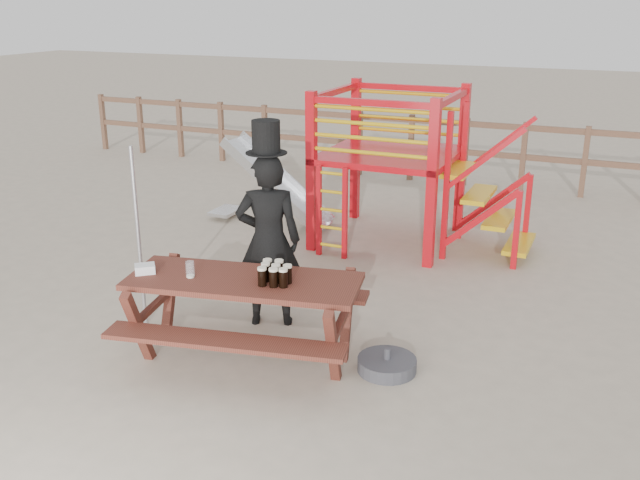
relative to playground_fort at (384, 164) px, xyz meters
The scene contains 10 objects.
ground 3.74m from the playground_fort, 91.99° to the right, with size 60.00×60.00×0.00m, color tan.
back_fence 3.44m from the playground_fort, 92.08° to the left, with size 15.09×0.09×1.20m.
playground_fort is the anchor object (origin of this frame).
picnic_table 3.86m from the playground_fort, 90.58° to the right, with size 2.34×1.83×0.81m.
man_with_hat 3.02m from the playground_fort, 93.76° to the right, with size 0.77×0.66×2.11m.
metal_pole 3.81m from the playground_fort, 111.32° to the right, with size 0.04×0.04×1.87m, color #B2B2B7.
parasol_base 3.85m from the playground_fort, 70.49° to the right, with size 0.54×0.54×0.23m.
paper_bag 4.17m from the playground_fort, 102.96° to the right, with size 0.18×0.14×0.08m, color white.
stout_pints 3.80m from the playground_fort, 86.03° to the right, with size 0.31×0.31×0.17m.
empty_glasses 4.01m from the playground_fort, 97.05° to the right, with size 0.08×0.08×0.15m.
Camera 1 is at (3.10, -5.42, 3.23)m, focal length 40.00 mm.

